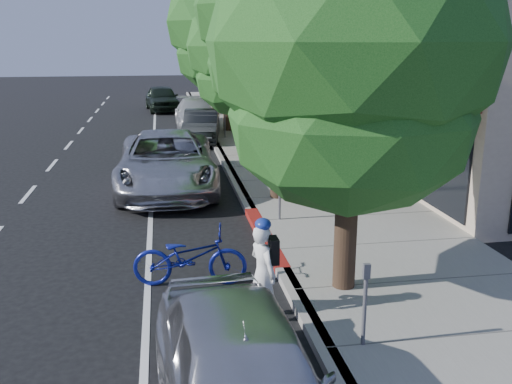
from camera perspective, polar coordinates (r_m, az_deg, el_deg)
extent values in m
plane|color=black|center=(12.16, 1.72, -6.40)|extent=(120.00, 120.00, 0.00)
cube|color=gray|center=(20.10, 3.78, 2.54)|extent=(4.60, 56.00, 0.15)
cube|color=#9E998E|center=(19.72, -2.75, 2.30)|extent=(0.30, 56.00, 0.15)
cube|color=maroon|center=(13.06, 0.88, -4.50)|extent=(0.32, 4.00, 0.15)
cube|color=beige|center=(31.41, 13.01, 13.07)|extent=(10.00, 36.00, 7.00)
cylinder|color=black|center=(10.14, 8.97, -3.57)|extent=(0.40, 0.40, 2.50)
ellipsoid|color=#164915|center=(9.69, 9.45, 7.48)|extent=(4.17, 4.17, 3.34)
ellipsoid|color=#164915|center=(9.60, 9.77, 14.66)|extent=(4.91, 4.91, 3.92)
cylinder|color=black|center=(15.70, 2.18, 4.20)|extent=(0.40, 0.40, 2.96)
ellipsoid|color=#164915|center=(15.42, 2.27, 12.72)|extent=(3.87, 3.87, 3.09)
ellipsoid|color=#164915|center=(15.42, 2.33, 18.07)|extent=(4.55, 4.55, 3.64)
cylinder|color=black|center=(21.57, -1.03, 6.43)|extent=(0.40, 0.40, 2.36)
ellipsoid|color=#164915|center=(21.37, -1.05, 11.35)|extent=(3.77, 3.77, 3.02)
ellipsoid|color=#164915|center=(21.32, -1.07, 14.43)|extent=(4.44, 4.44, 3.55)
ellipsoid|color=#164915|center=(21.34, -1.08, 17.69)|extent=(3.33, 3.33, 2.66)
cylinder|color=black|center=(27.43, -2.89, 8.89)|extent=(0.40, 0.40, 2.92)
ellipsoid|color=#164915|center=(27.28, -2.95, 13.68)|extent=(4.83, 4.83, 3.87)
ellipsoid|color=#164915|center=(27.27, -3.00, 16.66)|extent=(5.68, 5.68, 4.55)
cylinder|color=black|center=(33.38, -4.09, 9.83)|extent=(0.40, 0.40, 2.72)
ellipsoid|color=#164915|center=(33.25, -4.16, 13.50)|extent=(3.34, 3.34, 2.67)
ellipsoid|color=#164915|center=(33.24, -4.21, 15.77)|extent=(3.93, 3.93, 3.14)
ellipsoid|color=#164915|center=(33.28, -4.26, 18.18)|extent=(2.95, 2.95, 2.36)
cylinder|color=black|center=(39.33, -4.94, 10.69)|extent=(0.40, 0.40, 2.79)
ellipsoid|color=#164915|center=(39.22, -5.01, 13.88)|extent=(3.96, 3.96, 3.17)
ellipsoid|color=#164915|center=(39.21, -5.06, 15.86)|extent=(4.65, 4.65, 3.72)
ellipsoid|color=#164915|center=(39.26, -5.11, 17.95)|extent=(3.49, 3.49, 2.79)
imported|color=white|center=(9.30, 0.69, -8.08)|extent=(0.59, 0.69, 1.61)
imported|color=navy|center=(10.68, -6.62, -6.47)|extent=(2.18, 0.98, 1.11)
imported|color=#B6B5BA|center=(17.36, -8.94, 3.01)|extent=(2.96, 6.25, 1.73)
imported|color=black|center=(25.35, -5.48, 6.58)|extent=(2.01, 4.39, 1.39)
imported|color=#BEBEBE|center=(29.26, -6.05, 7.78)|extent=(2.03, 5.00, 1.45)
imported|color=black|center=(36.60, -9.36, 9.24)|extent=(2.32, 4.77, 1.57)
imported|color=silver|center=(6.76, -1.42, -18.14)|extent=(2.11, 4.62, 1.54)
imported|color=black|center=(24.28, 3.01, 7.06)|extent=(0.96, 0.80, 1.78)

